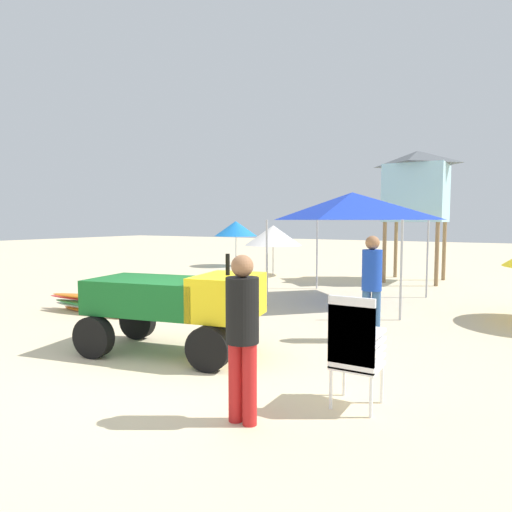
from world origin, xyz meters
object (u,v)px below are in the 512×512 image
(surfboard_pile, at_px, (92,304))
(lifeguard_near_center, at_px, (242,328))
(stacked_plastic_chairs, at_px, (355,343))
(popup_canopy, at_px, (352,206))
(lifeguard_tower, at_px, (417,186))
(beach_umbrella_left, at_px, (236,229))
(lifeguard_near_left, at_px, (372,281))
(utility_cart, at_px, (177,301))
(beach_umbrella_mid, at_px, (273,235))

(surfboard_pile, distance_m, lifeguard_near_center, 6.19)
(stacked_plastic_chairs, xyz_separation_m, popup_canopy, (-2.02, 6.05, 1.61))
(lifeguard_tower, relative_size, beach_umbrella_left, 2.14)
(popup_canopy, height_order, lifeguard_tower, lifeguard_tower)
(lifeguard_near_left, height_order, lifeguard_tower, lifeguard_tower)
(stacked_plastic_chairs, distance_m, lifeguard_tower, 10.96)
(popup_canopy, xyz_separation_m, beach_umbrella_left, (-7.02, 5.78, -0.68))
(utility_cart, height_order, surfboard_pile, utility_cart)
(beach_umbrella_left, xyz_separation_m, beach_umbrella_mid, (2.92, -2.08, -0.19))
(surfboard_pile, height_order, popup_canopy, popup_canopy)
(lifeguard_near_left, bearing_deg, utility_cart, -136.81)
(stacked_plastic_chairs, height_order, lifeguard_near_center, lifeguard_near_center)
(utility_cart, height_order, lifeguard_near_left, lifeguard_near_left)
(lifeguard_tower, bearing_deg, beach_umbrella_left, 170.93)
(lifeguard_near_center, xyz_separation_m, beach_umbrella_left, (-8.20, 12.68, 0.68))
(stacked_plastic_chairs, distance_m, lifeguard_near_left, 2.80)
(lifeguard_tower, relative_size, beach_umbrella_mid, 2.04)
(lifeguard_near_left, bearing_deg, surfboard_pile, -172.27)
(stacked_plastic_chairs, relative_size, lifeguard_near_left, 0.70)
(lifeguard_tower, xyz_separation_m, beach_umbrella_left, (-7.64, 1.22, -1.43))
(lifeguard_near_left, bearing_deg, stacked_plastic_chairs, -77.78)
(lifeguard_near_center, distance_m, beach_umbrella_left, 15.12)
(beach_umbrella_left, bearing_deg, surfboard_pile, -74.61)
(lifeguard_near_left, relative_size, lifeguard_near_center, 1.05)
(lifeguard_near_center, bearing_deg, utility_cart, 144.55)
(lifeguard_near_center, bearing_deg, surfboard_pile, 152.99)
(stacked_plastic_chairs, height_order, lifeguard_tower, lifeguard_tower)
(utility_cart, xyz_separation_m, lifeguard_near_center, (2.02, -1.44, 0.15))
(beach_umbrella_left, bearing_deg, lifeguard_near_center, -57.12)
(utility_cart, relative_size, lifeguard_near_left, 1.59)
(utility_cart, bearing_deg, popup_canopy, 81.26)
(lifeguard_near_center, bearing_deg, popup_canopy, 99.73)
(stacked_plastic_chairs, xyz_separation_m, beach_umbrella_mid, (-6.11, 9.75, 0.74))
(lifeguard_tower, distance_m, beach_umbrella_mid, 5.06)
(utility_cart, distance_m, popup_canopy, 5.73)
(utility_cart, xyz_separation_m, popup_canopy, (0.84, 5.46, 1.52))
(surfboard_pile, relative_size, beach_umbrella_mid, 1.27)
(lifeguard_near_left, distance_m, lifeguard_tower, 8.20)
(lifeguard_near_center, bearing_deg, beach_umbrella_left, 122.88)
(utility_cart, height_order, beach_umbrella_mid, beach_umbrella_mid)
(popup_canopy, bearing_deg, surfboard_pile, -136.28)
(lifeguard_tower, bearing_deg, beach_umbrella_mid, -169.61)
(stacked_plastic_chairs, distance_m, beach_umbrella_mid, 11.53)
(popup_canopy, height_order, beach_umbrella_mid, popup_canopy)
(utility_cart, distance_m, stacked_plastic_chairs, 2.92)
(utility_cart, xyz_separation_m, stacked_plastic_chairs, (2.86, -0.59, -0.09))
(surfboard_pile, relative_size, lifeguard_near_left, 1.51)
(surfboard_pile, distance_m, beach_umbrella_left, 10.36)
(utility_cart, distance_m, beach_umbrella_mid, 9.74)
(lifeguard_near_center, height_order, lifeguard_tower, lifeguard_tower)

